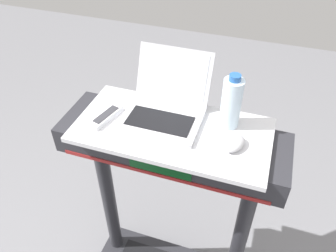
{
  "coord_description": "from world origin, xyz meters",
  "views": [
    {
      "loc": [
        0.29,
        -0.22,
        1.97
      ],
      "look_at": [
        0.0,
        0.65,
        1.19
      ],
      "focal_mm": 35.82,
      "sensor_mm": 36.0,
      "label": 1
    }
  ],
  "objects_px": {
    "computer_mouse": "(235,143)",
    "water_bottle": "(231,103)",
    "laptop": "(165,105)",
    "tv_remote": "(106,116)"
  },
  "relations": [
    {
      "from": "water_bottle",
      "to": "computer_mouse",
      "type": "bearing_deg",
      "value": -69.38
    },
    {
      "from": "laptop",
      "to": "tv_remote",
      "type": "relative_size",
      "value": 1.88
    },
    {
      "from": "computer_mouse",
      "to": "water_bottle",
      "type": "relative_size",
      "value": 0.45
    },
    {
      "from": "computer_mouse",
      "to": "tv_remote",
      "type": "height_order",
      "value": "computer_mouse"
    },
    {
      "from": "laptop",
      "to": "water_bottle",
      "type": "bearing_deg",
      "value": 6.6
    },
    {
      "from": "water_bottle",
      "to": "tv_remote",
      "type": "bearing_deg",
      "value": -165.64
    },
    {
      "from": "laptop",
      "to": "computer_mouse",
      "type": "distance_m",
      "value": 0.31
    },
    {
      "from": "computer_mouse",
      "to": "water_bottle",
      "type": "distance_m",
      "value": 0.15
    },
    {
      "from": "computer_mouse",
      "to": "laptop",
      "type": "bearing_deg",
      "value": 179.87
    },
    {
      "from": "tv_remote",
      "to": "computer_mouse",
      "type": "bearing_deg",
      "value": -0.06
    }
  ]
}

